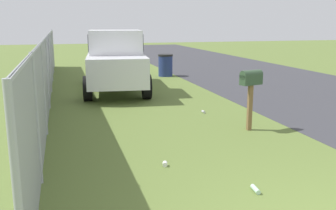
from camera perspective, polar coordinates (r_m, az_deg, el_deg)
name	(u,v)px	position (r m, az deg, el deg)	size (l,w,h in m)	color
mailbox	(251,82)	(8.41, 12.39, 3.35)	(0.31, 0.53, 1.34)	brown
pickup_truck	(115,59)	(13.17, -7.98, 6.85)	(5.40, 2.48, 2.09)	silver
trash_bin	(165,65)	(16.76, -0.38, 6.02)	(0.65, 0.65, 0.96)	navy
fence_section	(48,66)	(12.15, -17.60, 5.65)	(18.21, 0.07, 1.95)	#9EA3A8
litter_bottle_midfield_b	(255,189)	(5.63, 13.04, -12.27)	(0.07, 0.07, 0.22)	#B2D8BF
litter_can_near_hydrant	(203,112)	(10.03, 5.35, -1.01)	(0.07, 0.07, 0.12)	silver
litter_cup_by_mailbox	(165,164)	(6.37, -0.46, -8.87)	(0.08, 0.08, 0.10)	white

